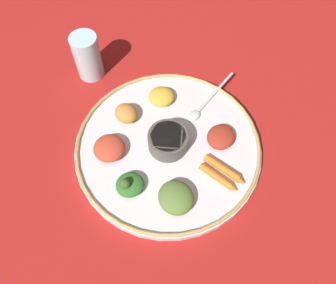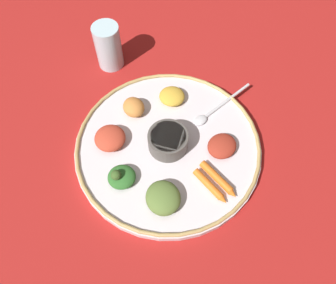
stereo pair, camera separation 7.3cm
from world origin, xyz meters
TOP-DOWN VIEW (x-y plane):
  - ground_plane at (0.00, 0.00)m, footprint 2.40×2.40m
  - platter at (0.00, 0.00)m, footprint 0.40×0.40m
  - platter_rim at (0.00, 0.00)m, footprint 0.40×0.40m
  - center_bowl at (0.00, 0.00)m, footprint 0.09×0.09m
  - spoon at (-0.14, 0.03)m, footprint 0.18×0.05m
  - greens_pile at (0.12, -0.02)m, footprint 0.08×0.08m
  - carrot_near_spoon at (0.02, 0.13)m, footprint 0.03×0.09m
  - carrot_outer at (0.00, 0.13)m, footprint 0.03×0.10m
  - mound_lentil_yellow at (-0.10, -0.07)m, footprint 0.08×0.08m
  - mound_beet at (-0.06, 0.10)m, footprint 0.07×0.06m
  - mound_squash at (-0.02, -0.12)m, footprint 0.06×0.07m
  - mound_collards at (0.11, 0.07)m, footprint 0.10×0.10m
  - mound_berbere_red at (0.07, -0.10)m, footprint 0.09×0.09m
  - drinking_glass at (-0.11, -0.27)m, footprint 0.06×0.06m

SIDE VIEW (x-z plane):
  - ground_plane at x=0.00m, z-range 0.00..0.00m
  - platter at x=0.00m, z-range 0.00..0.02m
  - platter_rim at x=0.00m, z-range 0.02..0.02m
  - spoon at x=-0.14m, z-range 0.02..0.03m
  - carrot_near_spoon at x=0.02m, z-range 0.02..0.03m
  - carrot_outer at x=0.00m, z-range 0.02..0.03m
  - mound_lentil_yellow at x=-0.10m, z-range 0.02..0.04m
  - mound_beet at x=-0.06m, z-range 0.02..0.04m
  - mound_berbere_red at x=0.07m, z-range 0.02..0.05m
  - greens_pile at x=0.12m, z-range 0.01..0.05m
  - mound_collards at x=0.11m, z-range 0.02..0.05m
  - mound_squash at x=-0.02m, z-range 0.02..0.05m
  - center_bowl at x=0.00m, z-range 0.02..0.06m
  - drinking_glass at x=-0.11m, z-range -0.01..0.11m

